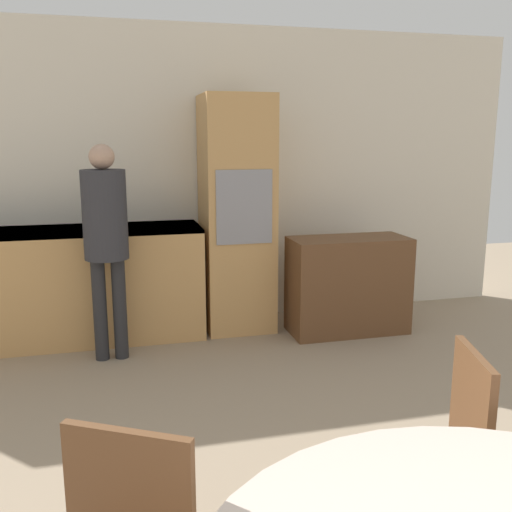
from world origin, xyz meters
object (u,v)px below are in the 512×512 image
(oven_unit, at_px, (237,215))
(sideboard, at_px, (348,285))
(chair_far_right, at_px, (442,450))
(person_standing, at_px, (106,229))

(oven_unit, bearing_deg, sideboard, -22.15)
(oven_unit, distance_m, sideboard, 1.13)
(chair_far_right, bearing_deg, person_standing, -138.55)
(sideboard, xyz_separation_m, chair_far_right, (-0.78, -2.68, 0.09))
(chair_far_right, xyz_separation_m, person_standing, (-1.20, 2.53, 0.49))
(person_standing, bearing_deg, chair_far_right, -64.64)
(sideboard, height_order, chair_far_right, chair_far_right)
(person_standing, bearing_deg, oven_unit, 25.00)
(sideboard, bearing_deg, oven_unit, 157.85)
(sideboard, bearing_deg, person_standing, -175.83)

